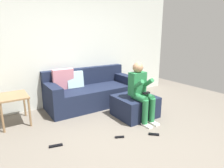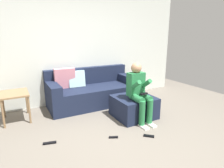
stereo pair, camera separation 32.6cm
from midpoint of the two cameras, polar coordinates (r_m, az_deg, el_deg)
The scene contains 9 objects.
ground_plane at distance 2.98m, azimuth 5.29°, elevation -18.04°, with size 7.38×7.38×0.00m, color #6B6359.
wall_back at distance 4.63m, azimuth -13.36°, elevation 11.41°, with size 5.68×0.10×2.77m, color silver.
couch_sectional at distance 4.49m, azimuth -8.60°, elevation -2.33°, with size 2.05×0.86×0.89m.
ottoman at distance 3.88m, azimuth 4.45°, elevation -6.63°, with size 0.76×0.72×0.42m, color #192138.
person_seated at distance 3.59m, azimuth 6.09°, elevation -1.67°, with size 0.31×0.61×1.11m.
side_table at distance 3.96m, azimuth -29.66°, elevation -4.07°, with size 0.49×0.60×0.55m.
remote_near_ottoman at distance 3.29m, azimuth 9.56°, elevation -14.69°, with size 0.17×0.06×0.02m, color black.
remote_by_storage_bin at distance 3.17m, azimuth -0.78°, elevation -15.66°, with size 0.15×0.04×0.02m, color black.
remote_under_side_table at distance 3.12m, azimuth -19.50°, elevation -17.08°, with size 0.20×0.05×0.02m, color black.
Camera 1 is at (-1.73, -1.87, 1.60)m, focal length 30.55 mm.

